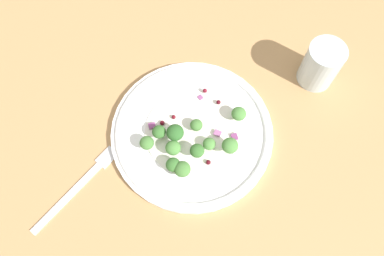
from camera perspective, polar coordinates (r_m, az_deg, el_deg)
ground_plane at (r=69.51cm, az=-2.25°, el=-0.66°), size 180.00×180.00×2.00cm
plate at (r=67.46cm, az=-0.00°, el=-0.61°), size 28.54×28.54×1.70cm
dressing_pool at (r=67.06cm, az=-0.00°, el=-0.47°), size 16.56×16.56×0.20cm
broccoli_floret_0 at (r=66.92cm, az=6.97°, el=2.10°), size 2.58×2.58×2.62cm
broccoli_floret_1 at (r=66.02cm, az=0.65°, el=0.43°), size 2.18×2.18×2.20cm
broccoli_floret_2 at (r=64.51cm, az=-2.53°, el=-0.71°), size 2.98×2.98×3.02cm
broccoli_floret_3 at (r=63.83cm, az=5.68°, el=-2.64°), size 2.78×2.78×2.82cm
broccoli_floret_4 at (r=63.50cm, az=0.76°, el=-3.42°), size 2.42×2.42×2.45cm
broccoli_floret_5 at (r=63.22cm, az=-2.84°, el=-5.49°), size 2.41×2.41×2.44cm
broccoli_floret_6 at (r=65.30cm, az=-4.93°, el=-0.59°), size 2.38×2.38×2.41cm
broccoli_floret_7 at (r=64.14cm, az=-2.83°, el=-2.98°), size 2.61×2.61×2.64cm
broccoli_floret_8 at (r=64.80cm, az=-6.74°, el=-2.22°), size 2.44×2.44×2.47cm
broccoli_floret_9 at (r=64.88cm, az=2.57°, el=-2.39°), size 2.20×2.20×2.23cm
broccoli_floret_10 at (r=62.82cm, az=-1.45°, el=-6.16°), size 2.74×2.74×2.77cm
cranberry_0 at (r=69.78cm, az=1.93°, el=5.58°), size 0.78×0.78×0.78cm
cranberry_1 at (r=67.46cm, az=-4.45°, el=0.76°), size 0.86×0.86×0.86cm
cranberry_2 at (r=67.73cm, az=-2.75°, el=1.64°), size 0.74×0.74×0.74cm
cranberry_3 at (r=64.62cm, az=2.45°, el=-5.12°), size 0.82×0.82×0.82cm
cranberry_4 at (r=68.88cm, az=3.96°, el=3.86°), size 0.78×0.78×0.78cm
onion_bit_0 at (r=66.46cm, az=-2.05°, el=-1.07°), size 1.41×1.41×0.55cm
onion_bit_1 at (r=66.67cm, az=6.35°, el=-1.32°), size 1.54×1.49×0.45cm
onion_bit_2 at (r=69.79cm, az=1.25°, el=4.54°), size 1.02×0.98×0.32cm
onion_bit_3 at (r=67.25cm, az=-5.97°, el=0.33°), size 1.51×1.56×0.54cm
onion_bit_4 at (r=66.45cm, az=3.82°, el=-0.76°), size 1.46×1.33×0.34cm
onion_bit_5 at (r=64.31cm, az=-1.17°, el=-6.28°), size 1.27×1.27×0.53cm
fork at (r=67.76cm, az=-16.30°, el=-8.02°), size 2.48×18.64×0.50cm
water_glass at (r=73.48cm, az=18.65°, el=8.92°), size 6.67×6.67×8.80cm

